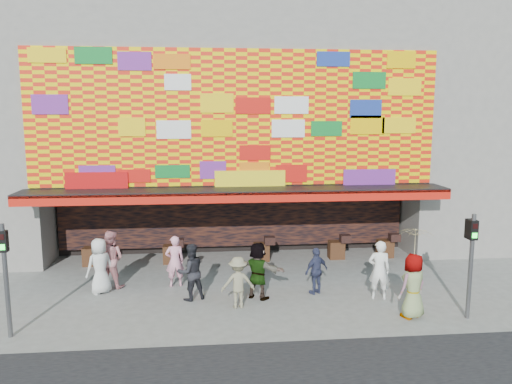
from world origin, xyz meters
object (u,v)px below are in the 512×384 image
at_px(ped_b, 175,261).
at_px(ped_h, 379,270).
at_px(signal_right, 471,254).
at_px(ped_d, 238,282).
at_px(ped_f, 258,271).
at_px(ped_i, 110,259).
at_px(parasol, 415,244).
at_px(signal_left, 5,268).
at_px(ped_g, 413,286).
at_px(ped_a, 100,266).
at_px(ped_e, 316,271).
at_px(ped_c, 191,272).

xyz_separation_m(ped_b, ped_h, (6.38, -1.78, 0.07)).
relative_size(signal_right, ped_h, 1.61).
xyz_separation_m(ped_d, ped_f, (0.66, 0.67, 0.13)).
height_order(ped_h, ped_i, ped_i).
bearing_deg(ped_d, parasol, 161.62).
bearing_deg(ped_b, signal_right, 146.13).
bearing_deg(ped_b, parasol, 143.06).
bearing_deg(signal_left, parasol, 1.06).
relative_size(signal_right, ped_g, 1.62).
height_order(signal_left, ped_i, signal_left).
distance_m(signal_left, ped_b, 5.40).
relative_size(ped_h, parasol, 1.01).
xyz_separation_m(ped_a, ped_g, (9.18, -2.83, 0.03)).
bearing_deg(ped_h, ped_b, -4.33).
height_order(ped_d, ped_i, ped_i).
relative_size(ped_a, ped_e, 1.20).
bearing_deg(ped_h, signal_left, 20.53).
relative_size(ped_c, ped_d, 1.15).
relative_size(signal_left, parasol, 1.63).
relative_size(signal_right, ped_d, 1.94).
relative_size(ped_a, ped_g, 0.97).
distance_m(ped_a, ped_f, 5.08).
bearing_deg(ped_d, ped_f, -138.96).
bearing_deg(ped_g, ped_i, -45.96).
xyz_separation_m(ped_c, ped_f, (2.08, -0.10, 0.01)).
distance_m(ped_a, ped_g, 9.61).
height_order(ped_g, ped_h, ped_h).
bearing_deg(signal_left, ped_c, 25.55).
xyz_separation_m(ped_e, ped_i, (-6.66, 1.28, 0.20)).
relative_size(signal_right, ped_e, 1.99).
relative_size(ped_b, ped_i, 0.90).
xyz_separation_m(ped_b, ped_i, (-2.12, 0.13, 0.09)).
height_order(signal_left, parasol, signal_left).
distance_m(ped_h, parasol, 1.98).
height_order(ped_a, ped_i, ped_i).
relative_size(signal_left, ped_c, 1.68).
distance_m(ped_a, ped_e, 6.92).
distance_m(ped_b, parasol, 7.69).
bearing_deg(ped_i, ped_h, -174.66).
height_order(ped_e, parasol, parasol).
distance_m(ped_g, parasol, 1.22).
distance_m(ped_c, ped_d, 1.62).
bearing_deg(signal_right, ped_e, 148.90).
relative_size(ped_c, ped_f, 0.99).
height_order(ped_d, parasol, parasol).
xyz_separation_m(ped_f, ped_h, (3.73, -0.40, 0.03)).
xyz_separation_m(signal_right, ped_g, (-1.55, 0.20, -0.93)).
bearing_deg(signal_left, ped_f, 17.41).
height_order(ped_b, ped_g, ped_g).
bearing_deg(ped_h, parasol, 118.51).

